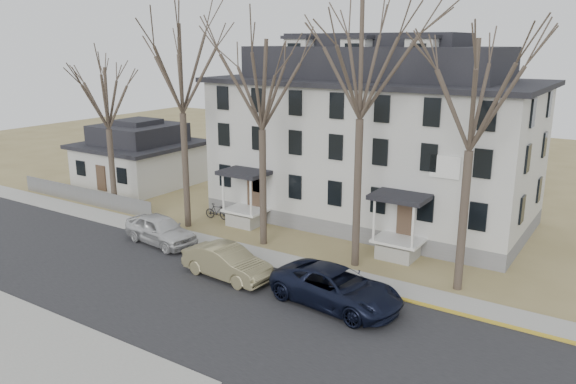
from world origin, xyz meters
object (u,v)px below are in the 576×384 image
Objects in this scene: tree_mid_left at (262,78)px; car_tan at (227,263)px; bicycle_right at (217,212)px; bicycle_left at (245,218)px; small_house at (140,157)px; tree_mid_right at (474,87)px; tree_center at (362,51)px; car_navy at (336,288)px; car_silver at (161,230)px; tree_far_left at (180,62)px; boarding_house at (372,139)px; tree_bungalow at (106,94)px.

car_tan is (1.38, -5.07, -8.79)m from tree_mid_left.
bicycle_left is at bearing -95.72° from bicycle_right.
tree_mid_left is (17.00, -6.20, 7.35)m from small_house.
tree_mid_right reaches higher than bicycle_left.
tree_mid_left is 10.69m from bicycle_right.
car_tan reaches higher than bicycle_right.
tree_center is at bearing 180.00° from tree_mid_right.
bicycle_right is at bearing 68.92° from car_navy.
tree_mid_right reaches higher than car_silver.
tree_mid_left is (6.00, 0.00, -0.74)m from tree_far_left.
tree_mid_right is at bearing -33.01° from car_navy.
boarding_house is 11.82× the size of bicycle_right.
bicycle_right is (-16.77, 2.04, -9.07)m from tree_mid_right.
tree_bungalow is at bearing 83.99° from car_navy.
boarding_house is 4.22× the size of car_tan.
tree_far_left is 6.05m from tree_mid_left.
bicycle_right is at bearing -143.53° from boarding_house.
tree_mid_right is at bearing -12.27° from small_house.
car_silver is (-11.01, -3.36, -10.23)m from tree_center.
tree_mid_right is 2.08× the size of car_navy.
boarding_house is at bearing 27.01° from tree_bungalow.
tree_bungalow is at bearing 95.42° from bicycle_right.
car_tan is at bearing -146.32° from bicycle_right.
tree_bungalow is 11.32m from car_silver.
car_tan is 0.80× the size of car_navy.
tree_center is 19.23m from tree_bungalow.
tree_mid_left reaches higher than tree_bungalow.
tree_mid_left is 11.50m from tree_mid_right.
small_house is 0.81× the size of tree_bungalow.
boarding_house is 9.66m from tree_mid_left.
car_tan is at bearing -31.52° from small_house.
bicycle_left is (-6.07, -5.97, -4.93)m from boarding_house.
small_house is 12.56m from bicycle_right.
small_house is 0.63× the size of tree_far_left.
car_navy is 14.44m from bicycle_right.
boarding_house is 14.42m from car_navy.
car_silver is 1.01× the size of car_tan.
boarding_house is 4.17× the size of car_silver.
tree_mid_left is 1.00× the size of tree_mid_right.
car_navy is 3.49× the size of bicycle_right.
car_navy is (7.44, -4.80, -8.75)m from tree_mid_left.
car_silver reaches higher than bicycle_left.
bicycle_left is at bearing 12.39° from tree_bungalow.
tree_mid_left reaches higher than boarding_house.
car_navy is at bearing -88.97° from car_silver.
boarding_house is 1.93× the size of tree_bungalow.
tree_mid_left is 0.87× the size of tree_center.
car_silver reaches higher than car_tan.
bicycle_right is (-12.71, 6.84, -0.32)m from car_navy.
tree_far_left is 2.79× the size of car_tan.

